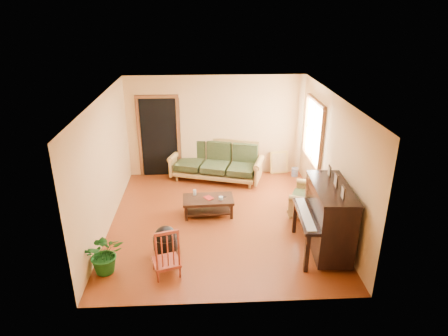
{
  "coord_description": "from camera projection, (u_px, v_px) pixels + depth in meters",
  "views": [
    {
      "loc": [
        -0.3,
        -7.31,
        4.23
      ],
      "look_at": [
        0.1,
        0.2,
        1.1
      ],
      "focal_mm": 32.0,
      "sensor_mm": 36.0,
      "label": 1
    }
  ],
  "objects": [
    {
      "name": "red_chair",
      "position": [
        166.0,
        250.0,
        6.56
      ],
      "size": [
        0.55,
        0.57,
        0.92
      ],
      "primitive_type": "cube",
      "rotation": [
        0.0,
        0.0,
        0.3
      ],
      "color": "maroon",
      "rests_on": "floor"
    },
    {
      "name": "ceramic_crock",
      "position": [
        295.0,
        172.0,
        10.46
      ],
      "size": [
        0.22,
        0.22,
        0.22
      ],
      "primitive_type": "cylinder",
      "rotation": [
        0.0,
        0.0,
        -0.28
      ],
      "color": "#3550A1",
      "rests_on": "floor"
    },
    {
      "name": "candle",
      "position": [
        195.0,
        192.0,
        8.58
      ],
      "size": [
        0.09,
        0.09,
        0.12
      ],
      "primitive_type": "cylinder",
      "rotation": [
        0.0,
        0.0,
        0.42
      ],
      "color": "silver",
      "rests_on": "coffee_table"
    },
    {
      "name": "leaning_frame",
      "position": [
        279.0,
        162.0,
        10.55
      ],
      "size": [
        0.49,
        0.17,
        0.63
      ],
      "primitive_type": "cube",
      "rotation": [
        0.0,
        0.0,
        0.14
      ],
      "color": "gold",
      "rests_on": "floor"
    },
    {
      "name": "coffee_table",
      "position": [
        208.0,
        206.0,
        8.53
      ],
      "size": [
        1.09,
        0.62,
        0.39
      ],
      "primitive_type": "cube",
      "rotation": [
        0.0,
        0.0,
        0.04
      ],
      "color": "black",
      "rests_on": "floor"
    },
    {
      "name": "footstool",
      "position": [
        166.0,
        244.0,
        7.16
      ],
      "size": [
        0.52,
        0.52,
        0.42
      ],
      "primitive_type": "cylinder",
      "rotation": [
        0.0,
        0.0,
        0.18
      ],
      "color": "black",
      "rests_on": "floor"
    },
    {
      "name": "armchair",
      "position": [
        309.0,
        195.0,
        8.44
      ],
      "size": [
        1.15,
        1.18,
        0.91
      ],
      "primitive_type": "cube",
      "rotation": [
        0.0,
        0.0,
        -0.4
      ],
      "color": "olive",
      "rests_on": "floor"
    },
    {
      "name": "sofa",
      "position": [
        216.0,
        162.0,
        10.12
      ],
      "size": [
        2.47,
        1.59,
        0.98
      ],
      "primitive_type": "cube",
      "rotation": [
        0.0,
        0.0,
        -0.3
      ],
      "color": "olive",
      "rests_on": "floor"
    },
    {
      "name": "remote",
      "position": [
        223.0,
        197.0,
        8.5
      ],
      "size": [
        0.14,
        0.05,
        0.01
      ],
      "primitive_type": "cube",
      "rotation": [
        0.0,
        0.0,
        0.11
      ],
      "color": "black",
      "rests_on": "coffee_table"
    },
    {
      "name": "piano",
      "position": [
        329.0,
        220.0,
        7.11
      ],
      "size": [
        0.94,
        1.51,
        1.3
      ],
      "primitive_type": "cube",
      "rotation": [
        0.0,
        0.0,
        -0.06
      ],
      "color": "black",
      "rests_on": "floor"
    },
    {
      "name": "book",
      "position": [
        206.0,
        199.0,
        8.41
      ],
      "size": [
        0.24,
        0.26,
        0.02
      ],
      "primitive_type": "imported",
      "rotation": [
        0.0,
        0.0,
        0.62
      ],
      "color": "maroon",
      "rests_on": "coffee_table"
    },
    {
      "name": "glass_jar",
      "position": [
        221.0,
        198.0,
        8.4
      ],
      "size": [
        0.11,
        0.11,
        0.06
      ],
      "primitive_type": "cylinder",
      "rotation": [
        0.0,
        0.0,
        0.25
      ],
      "color": "white",
      "rests_on": "coffee_table"
    },
    {
      "name": "doorway",
      "position": [
        159.0,
        138.0,
        10.2
      ],
      "size": [
        1.08,
        0.16,
        2.05
      ],
      "primitive_type": "cube",
      "color": "black",
      "rests_on": "floor"
    },
    {
      "name": "potted_plant",
      "position": [
        105.0,
        253.0,
        6.65
      ],
      "size": [
        0.75,
        0.68,
        0.72
      ],
      "primitive_type": "imported",
      "rotation": [
        0.0,
        0.0,
        0.21
      ],
      "color": "#175219",
      "rests_on": "floor"
    },
    {
      "name": "floor",
      "position": [
        220.0,
        220.0,
        8.38
      ],
      "size": [
        5.0,
        5.0,
        0.0
      ],
      "primitive_type": "plane",
      "color": "#60230C",
      "rests_on": "ground"
    },
    {
      "name": "window",
      "position": [
        314.0,
        132.0,
        9.11
      ],
      "size": [
        0.12,
        1.36,
        1.46
      ],
      "primitive_type": "cube",
      "color": "white",
      "rests_on": "right_wall"
    }
  ]
}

